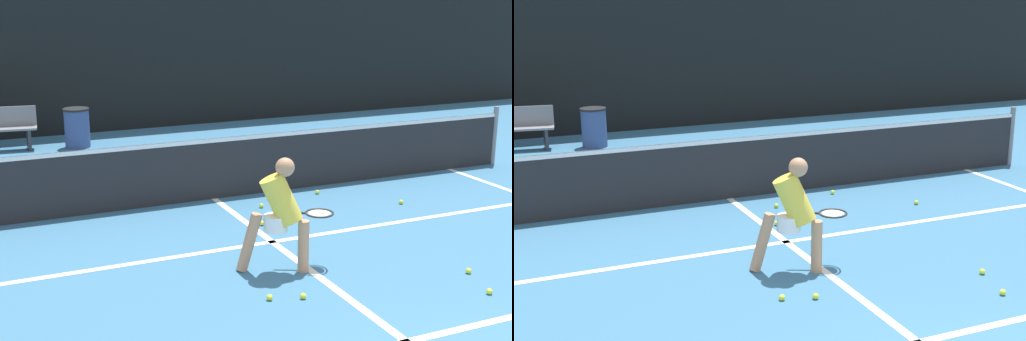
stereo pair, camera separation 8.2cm
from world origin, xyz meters
The scene contains 15 objects.
court_service_line centered at (0.00, 4.65, 0.00)m, with size 8.25×0.10×0.01m, color white.
court_center_mark centered at (0.00, 4.25, 0.00)m, with size 0.10×5.02×0.01m, color white.
net centered at (0.00, 6.76, 0.51)m, with size 11.09×0.09×1.07m.
fence_back centered at (0.00, 12.72, 1.80)m, with size 24.00×0.06×3.60m.
player_practicing centered at (-0.33, 3.74, 0.73)m, with size 1.22×0.50×1.35m.
tennis_ball_scattered_0 centered at (0.15, 5.29, 0.03)m, with size 0.07×0.07×0.07m, color #D1E033.
tennis_ball_scattered_4 centered at (2.48, 5.34, 0.03)m, with size 0.07×0.07×0.07m, color #D1E033.
tennis_ball_scattered_6 centered at (0.48, 6.03, 0.03)m, with size 0.07×0.07×0.07m, color #D1E033.
tennis_ball_scattered_7 centered at (1.58, 6.33, 0.03)m, with size 0.07×0.07×0.07m, color #D1E033.
tennis_ball_scattered_8 centered at (-0.44, 2.96, 0.03)m, with size 0.07×0.07×0.07m, color #D1E033.
tennis_ball_scattered_9 centered at (1.43, 2.25, 0.03)m, with size 0.07×0.07×0.07m, color #D1E033.
tennis_ball_scattered_10 centered at (-0.78, 3.07, 0.03)m, with size 0.07×0.07×0.07m, color #D1E033.
tennis_ball_scattered_11 centered at (1.61, 2.79, 0.03)m, with size 0.07×0.07×0.07m, color #D1E033.
trash_bin centered at (-1.25, 11.31, 0.40)m, with size 0.53×0.53×0.80m.
parked_car centered at (3.47, 15.79, 0.59)m, with size 1.65×4.00×1.40m.
Camera 2 is at (-3.63, -3.19, 3.19)m, focal length 50.00 mm.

